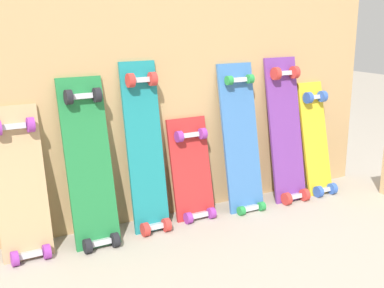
{
  "coord_description": "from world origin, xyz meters",
  "views": [
    {
      "loc": [
        -1.18,
        -2.17,
        1.03
      ],
      "look_at": [
        0.0,
        -0.07,
        0.4
      ],
      "focal_mm": 46.93,
      "sensor_mm": 36.0,
      "label": 1
    }
  ],
  "objects_px": {
    "skateboard_natural": "(21,191)",
    "skateboard_green": "(90,170)",
    "skateboard_teal": "(146,154)",
    "skateboard_purple": "(287,135)",
    "skateboard_red": "(192,175)",
    "skateboard_yellow": "(316,144)",
    "skateboard_blue": "(242,145)"
  },
  "relations": [
    {
      "from": "skateboard_natural",
      "to": "skateboard_green",
      "type": "distance_m",
      "value": 0.31
    },
    {
      "from": "skateboard_natural",
      "to": "skateboard_teal",
      "type": "xyz_separation_m",
      "value": [
        0.59,
        0.0,
        0.08
      ]
    },
    {
      "from": "skateboard_green",
      "to": "skateboard_purple",
      "type": "distance_m",
      "value": 1.14
    },
    {
      "from": "skateboard_green",
      "to": "skateboard_red",
      "type": "relative_size",
      "value": 1.41
    },
    {
      "from": "skateboard_purple",
      "to": "skateboard_yellow",
      "type": "bearing_deg",
      "value": -0.2
    },
    {
      "from": "skateboard_natural",
      "to": "skateboard_purple",
      "type": "height_order",
      "value": "skateboard_purple"
    },
    {
      "from": "skateboard_natural",
      "to": "skateboard_blue",
      "type": "xyz_separation_m",
      "value": [
        1.14,
        -0.0,
        0.06
      ]
    },
    {
      "from": "skateboard_green",
      "to": "skateboard_natural",
      "type": "bearing_deg",
      "value": 176.35
    },
    {
      "from": "skateboard_teal",
      "to": "skateboard_yellow",
      "type": "distance_m",
      "value": 1.09
    },
    {
      "from": "skateboard_green",
      "to": "skateboard_purple",
      "type": "relative_size",
      "value": 0.96
    },
    {
      "from": "skateboard_natural",
      "to": "skateboard_yellow",
      "type": "relative_size",
      "value": 1.01
    },
    {
      "from": "skateboard_green",
      "to": "skateboard_red",
      "type": "distance_m",
      "value": 0.56
    },
    {
      "from": "skateboard_natural",
      "to": "skateboard_yellow",
      "type": "xyz_separation_m",
      "value": [
        1.67,
        -0.01,
        -0.0
      ]
    },
    {
      "from": "skateboard_blue",
      "to": "skateboard_yellow",
      "type": "bearing_deg",
      "value": -0.4
    },
    {
      "from": "skateboard_blue",
      "to": "skateboard_teal",
      "type": "bearing_deg",
      "value": 179.54
    },
    {
      "from": "skateboard_yellow",
      "to": "skateboard_blue",
      "type": "bearing_deg",
      "value": 179.6
    },
    {
      "from": "skateboard_yellow",
      "to": "skateboard_purple",
      "type": "bearing_deg",
      "value": 179.8
    },
    {
      "from": "skateboard_red",
      "to": "skateboard_purple",
      "type": "relative_size",
      "value": 0.68
    },
    {
      "from": "skateboard_red",
      "to": "skateboard_yellow",
      "type": "xyz_separation_m",
      "value": [
        0.82,
        -0.02,
        0.07
      ]
    },
    {
      "from": "skateboard_purple",
      "to": "skateboard_teal",
      "type": "bearing_deg",
      "value": 179.51
    },
    {
      "from": "skateboard_natural",
      "to": "skateboard_blue",
      "type": "bearing_deg",
      "value": -0.17
    },
    {
      "from": "skateboard_teal",
      "to": "skateboard_purple",
      "type": "relative_size",
      "value": 1.02
    },
    {
      "from": "skateboard_natural",
      "to": "skateboard_green",
      "type": "xyz_separation_m",
      "value": [
        0.3,
        -0.02,
        0.05
      ]
    },
    {
      "from": "skateboard_green",
      "to": "skateboard_red",
      "type": "xyz_separation_m",
      "value": [
        0.55,
        0.03,
        -0.12
      ]
    },
    {
      "from": "skateboard_blue",
      "to": "skateboard_purple",
      "type": "relative_size",
      "value": 0.99
    },
    {
      "from": "skateboard_red",
      "to": "skateboard_natural",
      "type": "bearing_deg",
      "value": -179.06
    },
    {
      "from": "skateboard_green",
      "to": "skateboard_yellow",
      "type": "xyz_separation_m",
      "value": [
        1.37,
        0.01,
        -0.06
      ]
    },
    {
      "from": "skateboard_green",
      "to": "skateboard_yellow",
      "type": "bearing_deg",
      "value": 0.51
    },
    {
      "from": "skateboard_red",
      "to": "skateboard_blue",
      "type": "xyz_separation_m",
      "value": [
        0.29,
        -0.02,
        0.13
      ]
    },
    {
      "from": "skateboard_teal",
      "to": "skateboard_yellow",
      "type": "bearing_deg",
      "value": -0.43
    },
    {
      "from": "skateboard_teal",
      "to": "skateboard_yellow",
      "type": "xyz_separation_m",
      "value": [
        1.08,
        -0.01,
        -0.09
      ]
    },
    {
      "from": "skateboard_blue",
      "to": "skateboard_red",
      "type": "bearing_deg",
      "value": 176.61
    }
  ]
}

